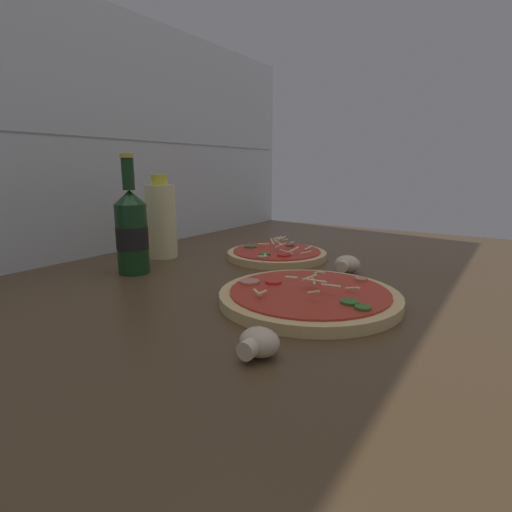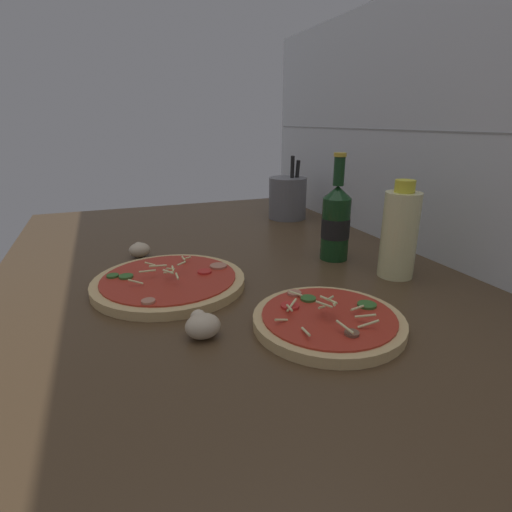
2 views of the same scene
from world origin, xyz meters
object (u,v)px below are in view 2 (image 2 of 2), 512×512
object	(u,v)px
beer_bottle	(336,222)
mushroom_left	(140,250)
pizza_far	(328,320)
mushroom_right	(202,325)
pizza_near	(169,282)
oil_bottle	(399,233)
utensil_crock	(288,198)

from	to	relation	value
beer_bottle	mushroom_left	bearing A→B (deg)	-112.51
pizza_far	mushroom_right	distance (cm)	18.91
beer_bottle	mushroom_right	size ratio (longest dim) A/B	4.33
pizza_near	mushroom_right	xyz separation A→B (cm)	(20.17, 1.52, 0.83)
pizza_near	mushroom_left	world-z (taller)	pizza_near
pizza_far	beer_bottle	world-z (taller)	beer_bottle
beer_bottle	mushroom_right	bearing A→B (deg)	-57.08
pizza_near	mushroom_left	bearing A→B (deg)	-170.08
mushroom_left	mushroom_right	distance (cm)	40.45
pizza_far	beer_bottle	size ratio (longest dim) A/B	0.98
oil_bottle	utensil_crock	world-z (taller)	utensil_crock
pizza_near	pizza_far	bearing A→B (deg)	39.96
pizza_near	beer_bottle	size ratio (longest dim) A/B	1.21
oil_bottle	mushroom_left	world-z (taller)	oil_bottle
mushroom_right	pizza_near	bearing A→B (deg)	-175.68
pizza_near	oil_bottle	xyz separation A→B (cm)	(10.48, 43.34, 7.84)
pizza_near	pizza_far	xyz separation A→B (cm)	(23.92, 20.04, -0.00)
pizza_far	utensil_crock	distance (cm)	71.24
mushroom_left	utensil_crock	xyz separation A→B (cm)	(-22.83, 47.90, 4.88)
pizza_far	beer_bottle	bearing A→B (deg)	147.27
pizza_near	mushroom_left	size ratio (longest dim) A/B	5.66
oil_bottle	beer_bottle	bearing A→B (deg)	-156.15
pizza_near	beer_bottle	xyz separation A→B (cm)	(-3.03, 37.36, 7.60)
mushroom_left	mushroom_right	bearing A→B (deg)	7.12
oil_bottle	mushroom_right	bearing A→B (deg)	-76.95
pizza_near	beer_bottle	bearing A→B (deg)	94.64
pizza_near	pizza_far	distance (cm)	31.20
oil_bottle	utensil_crock	xyz separation A→B (cm)	(-53.27, 1.07, -2.26)
mushroom_left	utensil_crock	distance (cm)	53.28
pizza_far	mushroom_left	size ratio (longest dim) A/B	4.59
mushroom_right	utensil_crock	xyz separation A→B (cm)	(-62.97, 42.88, 4.75)
pizza_near	mushroom_right	world-z (taller)	pizza_near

